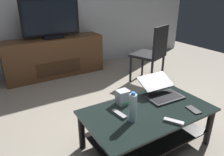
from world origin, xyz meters
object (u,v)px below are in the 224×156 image
media_cabinet (55,57)px  laptop (161,91)px  television (51,20)px  router_box (123,97)px  water_bottle_near (133,108)px  coffee_table (147,121)px  cell_phone (193,110)px  tv_remote (119,114)px  soundbar_remote (174,122)px  dining_chair (153,52)px

media_cabinet → laptop: bearing=-77.5°
television → router_box: television is taller
router_box → water_bottle_near: size_ratio=0.52×
laptop → water_bottle_near: water_bottle_near is taller
coffee_table → television: (-0.18, 2.25, 0.69)m
cell_phone → tv_remote: size_ratio=0.88×
tv_remote → soundbar_remote: bearing=-51.9°
media_cabinet → tv_remote: media_cabinet is taller
media_cabinet → dining_chair: (1.23, -1.12, 0.19)m
television → soundbar_remote: bearing=-84.8°
router_box → cell_phone: router_box is taller
television → laptop: bearing=-77.4°
water_bottle_near → tv_remote: water_bottle_near is taller
media_cabinet → cell_phone: size_ratio=11.93×
television → dining_chair: bearing=-42.0°
television → laptop: size_ratio=2.40×
cell_phone → television: bearing=111.7°
dining_chair → router_box: bearing=-141.8°
water_bottle_near → cell_phone: size_ratio=1.87×
cell_phone → tv_remote: (-0.62, 0.28, 0.01)m
laptop → media_cabinet: bearing=102.5°
dining_chair → water_bottle_near: dining_chair is taller
media_cabinet → coffee_table: bearing=-85.6°
media_cabinet → router_box: bearing=-88.7°
soundbar_remote → coffee_table: bearing=69.4°
router_box → television: bearing=91.3°
coffee_table → router_box: size_ratio=8.54×
television → tv_remote: television is taller
media_cabinet → television: (-0.00, -0.02, 0.63)m
coffee_table → media_cabinet: bearing=94.4°
cell_phone → tv_remote: 0.68m
soundbar_remote → television: bearing=63.5°
coffee_table → laptop: laptop is taller
television → soundbar_remote: size_ratio=5.85×
dining_chair → cell_phone: (-0.70, -1.36, -0.11)m
laptop → water_bottle_near: 0.56m
water_bottle_near → dining_chair: bearing=43.4°
router_box → water_bottle_near: 0.30m
dining_chair → coffee_table: bearing=-132.6°
coffee_table → cell_phone: cell_phone is taller
coffee_table → dining_chair: (1.05, 1.14, 0.24)m
tv_remote → soundbar_remote: 0.46m
soundbar_remote → cell_phone: bearing=-23.3°
coffee_table → media_cabinet: media_cabinet is taller
television → router_box: 2.09m
media_cabinet → soundbar_remote: bearing=-84.9°
laptop → router_box: size_ratio=2.83×
router_box → water_bottle_near: (-0.09, -0.28, 0.06)m
coffee_table → dining_chair: bearing=47.4°
coffee_table → media_cabinet: 2.27m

